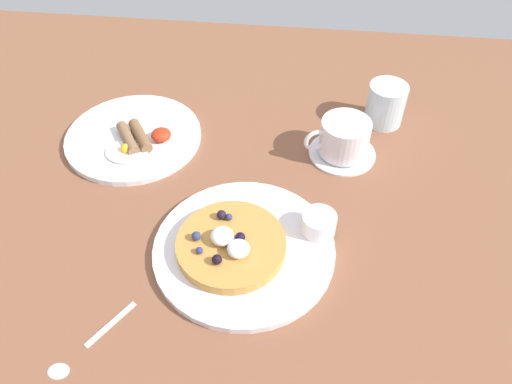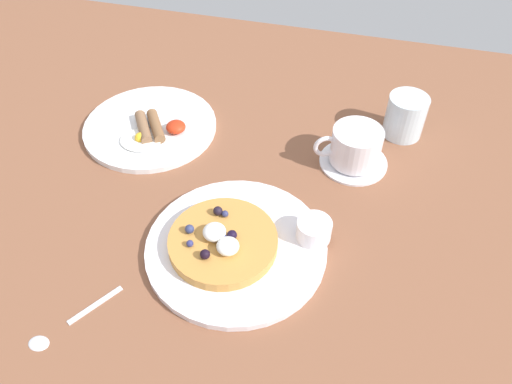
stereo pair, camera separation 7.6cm
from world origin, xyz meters
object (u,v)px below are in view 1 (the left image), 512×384
Objects in this scene: pancake_plate at (244,249)px; coffee_cup at (344,137)px; coffee_saucer at (342,152)px; teaspoon at (77,353)px; breakfast_plate at (134,137)px; syrup_ramekin at (319,223)px; water_glass at (386,104)px.

pancake_plate is 28.22cm from coffee_cup.
teaspoon is at bearing -128.46° from coffee_saucer.
breakfast_plate is 38.84cm from coffee_cup.
coffee_cup is (3.71, 19.36, 1.31)cm from syrup_ramekin.
syrup_ramekin is 38.19cm from teaspoon.
pancake_plate is at bearing -157.64° from syrup_ramekin.
pancake_plate is at bearing -44.51° from breakfast_plate.
water_glass is at bearing 53.52° from coffee_cup.
coffee_saucer is at bearing 0.42° from breakfast_plate.
teaspoon is (4.86, -42.47, -0.31)cm from breakfast_plate.
pancake_plate is at bearing -121.73° from coffee_saucer.
water_glass is (41.76, 53.44, 3.78)cm from teaspoon.
pancake_plate is 3.41× the size of water_glass.
coffee_cup is (14.64, 23.86, 3.57)cm from pancake_plate.
breakfast_plate is 3.13× the size of water_glass.
water_glass is (7.80, 10.69, 3.59)cm from coffee_saucer.
pancake_plate is 2.36× the size of coffee_cup.
pancake_plate and breakfast_plate have the same top height.
teaspoon is (-30.11, -23.34, -2.60)cm from syrup_ramekin.
coffee_saucer is (14.79, 23.91, -0.16)cm from pancake_plate.
water_glass reaches higher than teaspoon.
syrup_ramekin is at bearing -101.22° from coffee_saucer.
syrup_ramekin is 19.94cm from coffee_saucer.
coffee_cup is 13.36cm from water_glass.
water_glass is (11.65, 30.10, 1.17)cm from syrup_ramekin.
teaspoon is at bearing -142.22° from syrup_ramekin.
breakfast_plate is (-24.03, 23.63, -0.03)cm from pancake_plate.
syrup_ramekin is (10.93, 4.50, 2.26)cm from pancake_plate.
syrup_ramekin is 0.21× the size of breakfast_plate.
coffee_saucer is at bearing 51.54° from teaspoon.
syrup_ramekin is 19.75cm from coffee_cup.
teaspoon is at bearing -128.38° from coffee_cup.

